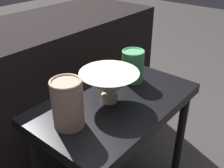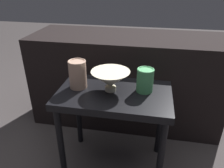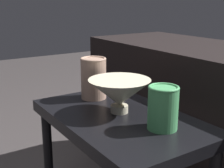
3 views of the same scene
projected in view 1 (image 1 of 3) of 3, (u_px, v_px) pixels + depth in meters
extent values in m
cube|color=black|center=(116.00, 104.00, 0.97)|extent=(0.62, 0.38, 0.04)
cylinder|color=black|center=(180.00, 139.00, 1.20)|extent=(0.04, 0.04, 0.49)
cylinder|color=black|center=(125.00, 113.00, 1.37)|extent=(0.04, 0.04, 0.49)
cube|color=black|center=(34.00, 93.00, 1.35)|extent=(1.43, 0.50, 0.70)
cylinder|color=beige|center=(109.00, 98.00, 0.95)|extent=(0.06, 0.06, 0.03)
cone|color=beige|center=(109.00, 84.00, 0.92)|extent=(0.21, 0.21, 0.09)
cylinder|color=tan|center=(68.00, 104.00, 0.80)|extent=(0.10, 0.10, 0.15)
torus|color=tan|center=(66.00, 82.00, 0.76)|extent=(0.10, 0.10, 0.01)
cylinder|color=#47995B|center=(133.00, 66.00, 1.06)|extent=(0.09, 0.09, 0.13)
torus|color=#47995B|center=(133.00, 52.00, 1.03)|extent=(0.09, 0.09, 0.01)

